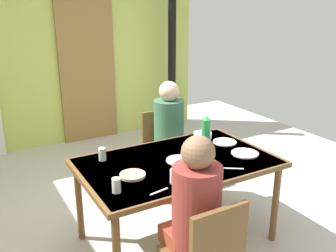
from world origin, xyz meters
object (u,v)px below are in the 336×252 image
at_px(water_bottle_green_near, 206,133).
at_px(serving_bowl_center, 203,136).
at_px(person_far_diner, 170,125).
at_px(dining_table, 177,168).
at_px(person_near_diner, 195,204).
at_px(chair_far_diner, 163,147).

height_order(water_bottle_green_near, serving_bowl_center, water_bottle_green_near).
bearing_deg(person_far_diner, serving_bowl_center, 110.60).
distance_m(dining_table, serving_bowl_center, 0.58).
distance_m(dining_table, water_bottle_green_near, 0.41).
bearing_deg(person_near_diner, water_bottle_green_near, 51.37).
relative_size(chair_far_diner, water_bottle_green_near, 2.86).
bearing_deg(dining_table, person_near_diner, -112.86).
relative_size(dining_table, water_bottle_green_near, 5.11).
height_order(dining_table, person_near_diner, person_near_diner).
height_order(person_near_diner, serving_bowl_center, person_near_diner).
bearing_deg(serving_bowl_center, water_bottle_green_near, -119.64).
distance_m(dining_table, person_near_diner, 0.77).
xyz_separation_m(dining_table, water_bottle_green_near, (0.34, 0.10, 0.21)).
distance_m(person_far_diner, water_bottle_green_near, 0.61).
relative_size(person_near_diner, water_bottle_green_near, 2.53).
bearing_deg(person_near_diner, serving_bowl_center, 53.22).
height_order(chair_far_diner, person_near_diner, person_near_diner).
relative_size(chair_far_diner, serving_bowl_center, 5.12).
relative_size(dining_table, person_far_diner, 2.02).
relative_size(dining_table, chair_far_diner, 1.78).
xyz_separation_m(person_far_diner, serving_bowl_center, (0.14, -0.37, -0.02)).
distance_m(water_bottle_green_near, serving_bowl_center, 0.29).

